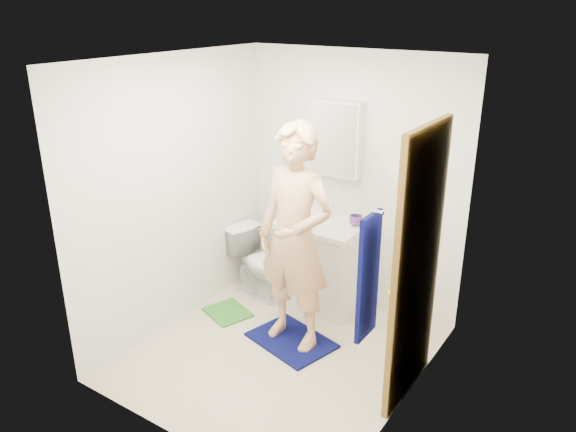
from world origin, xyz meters
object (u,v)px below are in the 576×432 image
Objects in this scene: medicine_cabinet at (337,138)px; toilet at (261,262)px; towel at (368,277)px; toothbrush_cup at (356,220)px; vanity_cabinet at (321,265)px; soap_dispenser at (295,208)px; man at (295,238)px.

toilet is at bearing -146.57° from medicine_cabinet.
toothbrush_cup is at bearing 119.13° from towel.
vanity_cabinet reaches higher than toilet.
towel is (1.18, -1.48, 0.85)m from vanity_cabinet.
soap_dispenser is at bearing -170.98° from vanity_cabinet.
toothbrush_cup reaches higher than toilet.
vanity_cabinet is 1.22m from medicine_cabinet.
medicine_cabinet is 1.45m from toilet.
man is (-0.14, -0.81, 0.08)m from toothbrush_cup.
toothbrush_cup is at bearing -61.60° from toilet.
towel reaches higher than toothbrush_cup.
vanity_cabinet is at bearing -161.52° from toothbrush_cup.
towel is 0.42× the size of man.
man is at bearing 142.82° from towel.
towel reaches higher than soap_dispenser.
man is (0.16, -0.94, -0.62)m from medicine_cabinet.
vanity_cabinet is at bearing -62.46° from toilet.
medicine_cabinet is 0.87× the size of towel.
medicine_cabinet is 2.11m from towel.
soap_dispenser is 0.59m from toothbrush_cup.
toilet is at bearing -164.09° from vanity_cabinet.
medicine_cabinet is at bearing 44.62° from soap_dispenser.
medicine_cabinet is 0.77m from toothbrush_cup.
towel is 1.85m from toothbrush_cup.
towel is 2.39m from toilet.
medicine_cabinet reaches higher than soap_dispenser.
towel is (1.18, -1.71, -0.35)m from medicine_cabinet.
toothbrush_cup is 0.06× the size of man.
vanity_cabinet is 2.08m from towel.
man is (0.76, -0.54, 0.64)m from toilet.
medicine_cabinet is 3.79× the size of soap_dispenser.
towel reaches higher than vanity_cabinet.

